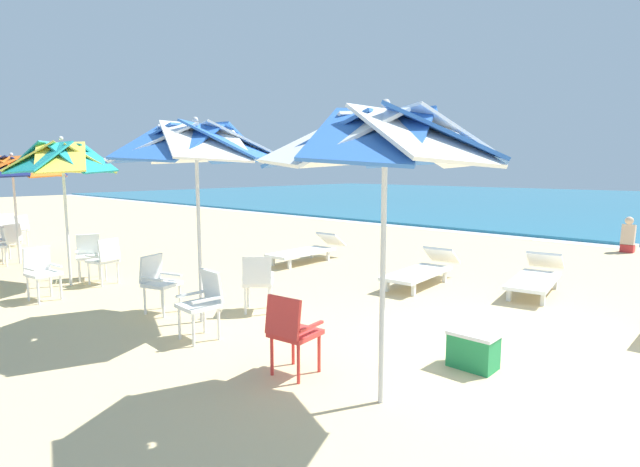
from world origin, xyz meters
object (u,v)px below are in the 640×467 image
at_px(beach_umbrella_2, 62,160).
at_px(beachgoer_seated, 629,240).
at_px(plastic_chair_0, 291,330).
at_px(plastic_chair_7, 9,240).
at_px(plastic_chair_2, 203,300).
at_px(plastic_chair_10, 5,226).
at_px(plastic_chair_4, 89,254).
at_px(plastic_chair_6, 105,258).
at_px(plastic_chair_5, 41,270).
at_px(sun_lounger_3, 307,250).
at_px(plastic_chair_1, 158,280).
at_px(beach_umbrella_1, 196,145).
at_px(beach_umbrella_3, 12,168).
at_px(sun_lounger_2, 422,270).
at_px(plastic_chair_3, 258,280).
at_px(cooler_box, 473,349).
at_px(sun_lounger_1, 536,276).
at_px(plastic_chair_9, 18,228).

xyz_separation_m(beach_umbrella_2, beachgoer_seated, (6.74, 11.25, -2.00)).
distance_m(plastic_chair_0, plastic_chair_7, 9.41).
bearing_deg(plastic_chair_2, plastic_chair_10, 176.44).
relative_size(plastic_chair_4, beachgoer_seated, 0.94).
bearing_deg(beachgoer_seated, plastic_chair_6, -120.51).
distance_m(beach_umbrella_2, plastic_chair_5, 2.05).
height_order(plastic_chair_0, beachgoer_seated, beachgoer_seated).
height_order(plastic_chair_4, sun_lounger_3, plastic_chair_4).
relative_size(plastic_chair_1, plastic_chair_10, 1.00).
xyz_separation_m(plastic_chair_1, beach_umbrella_2, (-2.76, -0.24, 1.80)).
height_order(beach_umbrella_1, beach_umbrella_2, beach_umbrella_1).
height_order(plastic_chair_2, beach_umbrella_3, beach_umbrella_3).
bearing_deg(sun_lounger_2, plastic_chair_3, -105.31).
distance_m(sun_lounger_3, cooler_box, 6.34).
bearing_deg(plastic_chair_5, beach_umbrella_3, 169.04).
xyz_separation_m(plastic_chair_5, sun_lounger_1, (5.78, 5.99, -0.22)).
height_order(plastic_chair_10, beachgoer_seated, beachgoer_seated).
relative_size(plastic_chair_3, sun_lounger_3, 0.40).
xyz_separation_m(sun_lounger_2, cooler_box, (2.41, -2.96, -0.08)).
height_order(plastic_chair_7, cooler_box, plastic_chair_7).
relative_size(plastic_chair_9, sun_lounger_1, 0.39).
height_order(beach_umbrella_1, beach_umbrella_3, beach_umbrella_1).
bearing_deg(plastic_chair_6, beach_umbrella_3, -172.46).
relative_size(beach_umbrella_2, beachgoer_seated, 2.93).
relative_size(plastic_chair_5, beachgoer_seated, 0.94).
height_order(plastic_chair_0, plastic_chair_1, same).
relative_size(plastic_chair_1, plastic_chair_4, 1.00).
xyz_separation_m(plastic_chair_3, plastic_chair_6, (-3.45, -0.77, 0.00)).
bearing_deg(sun_lounger_1, beach_umbrella_2, -140.71).
bearing_deg(plastic_chair_10, cooler_box, 3.19).
xyz_separation_m(beach_umbrella_1, plastic_chair_4, (-3.93, 0.07, -1.96)).
xyz_separation_m(plastic_chair_1, plastic_chair_10, (-9.45, 0.49, 0.00)).
xyz_separation_m(beach_umbrella_2, sun_lounger_3, (1.61, 4.61, -2.01)).
xyz_separation_m(plastic_chair_5, sun_lounger_3, (0.91, 5.30, -0.22)).
bearing_deg(plastic_chair_6, plastic_chair_0, -4.90).
bearing_deg(plastic_chair_5, cooler_box, 18.78).
height_order(plastic_chair_4, plastic_chair_6, same).
height_order(plastic_chair_0, plastic_chair_10, same).
relative_size(plastic_chair_1, sun_lounger_1, 0.39).
bearing_deg(beachgoer_seated, plastic_chair_3, -106.16).
distance_m(plastic_chair_0, cooler_box, 1.99).
distance_m(plastic_chair_6, sun_lounger_3, 4.31).
bearing_deg(beach_umbrella_1, beachgoer_seated, 73.91).
bearing_deg(beach_umbrella_3, plastic_chair_5, -10.96).
relative_size(plastic_chair_1, beachgoer_seated, 0.94).
height_order(plastic_chair_0, sun_lounger_3, plastic_chair_0).
relative_size(plastic_chair_0, sun_lounger_2, 0.40).
xyz_separation_m(beach_umbrella_1, plastic_chair_5, (-2.92, -1.10, -1.96)).
height_order(plastic_chair_0, plastic_chair_4, same).
bearing_deg(beachgoer_seated, sun_lounger_1, -92.56).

